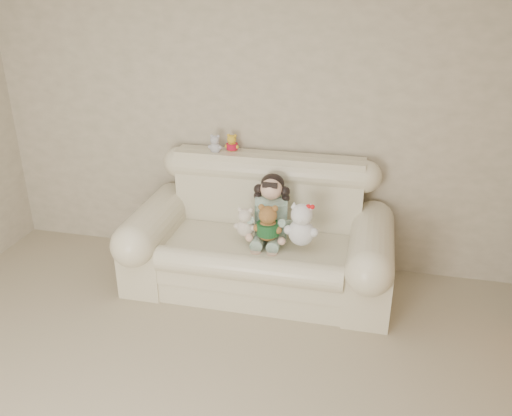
% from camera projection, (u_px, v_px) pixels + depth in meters
% --- Properties ---
extents(wall_back, '(4.50, 0.00, 4.50)m').
position_uv_depth(wall_back, '(250.00, 116.00, 4.39)').
color(wall_back, beige).
rests_on(wall_back, ground).
extents(sofa, '(2.10, 0.95, 1.03)m').
position_uv_depth(sofa, '(259.00, 230.00, 4.22)').
color(sofa, beige).
rests_on(sofa, floor).
extents(seated_child, '(0.38, 0.44, 0.54)m').
position_uv_depth(seated_child, '(271.00, 207.00, 4.21)').
color(seated_child, '#2E6B4B').
rests_on(seated_child, sofa).
extents(brown_teddy, '(0.27, 0.25, 0.35)m').
position_uv_depth(brown_teddy, '(268.00, 220.00, 4.03)').
color(brown_teddy, brown).
rests_on(brown_teddy, sofa).
extents(white_cat, '(0.28, 0.22, 0.41)m').
position_uv_depth(white_cat, '(302.00, 220.00, 3.96)').
color(white_cat, white).
rests_on(white_cat, sofa).
extents(cream_teddy, '(0.21, 0.19, 0.28)m').
position_uv_depth(cream_teddy, '(246.00, 219.00, 4.11)').
color(cream_teddy, '#EFE1CF').
rests_on(cream_teddy, sofa).
extents(yellow_mini_bear, '(0.15, 0.13, 0.19)m').
position_uv_depth(yellow_mini_bear, '(232.00, 142.00, 4.40)').
color(yellow_mini_bear, gold).
rests_on(yellow_mini_bear, sofa).
extents(grey_mini_plush, '(0.14, 0.12, 0.19)m').
position_uv_depth(grey_mini_plush, '(215.00, 142.00, 4.38)').
color(grey_mini_plush, silver).
rests_on(grey_mini_plush, sofa).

